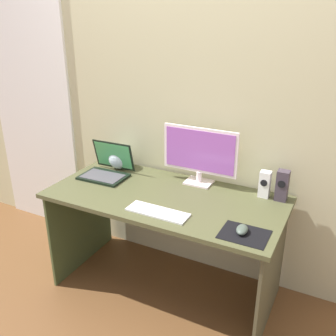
# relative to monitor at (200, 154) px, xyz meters

# --- Properties ---
(ground_plane) EXTENTS (8.00, 8.00, 0.00)m
(ground_plane) POSITION_rel_monitor_xyz_m (-0.12, -0.27, -0.94)
(ground_plane) COLOR brown
(wall_back) EXTENTS (6.00, 0.04, 2.50)m
(wall_back) POSITION_rel_monitor_xyz_m (-0.12, 0.13, 0.31)
(wall_back) COLOR #C3C093
(wall_back) RESTS_ON ground_plane
(door_left) EXTENTS (0.82, 0.02, 2.02)m
(door_left) POSITION_rel_monitor_xyz_m (-1.56, 0.10, 0.07)
(door_left) COLOR white
(door_left) RESTS_ON ground_plane
(desk) EXTENTS (1.50, 0.72, 0.73)m
(desk) POSITION_rel_monitor_xyz_m (-0.12, -0.27, -0.36)
(desk) COLOR #4C4E2F
(desk) RESTS_ON ground_plane
(monitor) EXTENTS (0.52, 0.14, 0.39)m
(monitor) POSITION_rel_monitor_xyz_m (0.00, 0.00, 0.00)
(monitor) COLOR white
(monitor) RESTS_ON desk
(speaker_right) EXTENTS (0.07, 0.07, 0.19)m
(speaker_right) POSITION_rel_monitor_xyz_m (0.55, 0.00, -0.12)
(speaker_right) COLOR #3E3540
(speaker_right) RESTS_ON desk
(speaker_near_monitor) EXTENTS (0.07, 0.06, 0.17)m
(speaker_near_monitor) POSITION_rel_monitor_xyz_m (0.44, 0.00, -0.13)
(speaker_near_monitor) COLOR white
(speaker_near_monitor) RESTS_ON desk
(laptop) EXTENTS (0.32, 0.29, 0.23)m
(laptop) POSITION_rel_monitor_xyz_m (-0.63, -0.17, -0.17)
(laptop) COLOR black
(laptop) RESTS_ON desk
(fishbowl) EXTENTS (0.18, 0.18, 0.18)m
(fishbowl) POSITION_rel_monitor_xyz_m (-0.63, -0.01, -0.13)
(fishbowl) COLOR silver
(fishbowl) RESTS_ON desk
(keyboard_external) EXTENTS (0.37, 0.13, 0.01)m
(keyboard_external) POSITION_rel_monitor_xyz_m (-0.05, -0.49, -0.21)
(keyboard_external) COLOR white
(keyboard_external) RESTS_ON desk
(mousepad) EXTENTS (0.25, 0.20, 0.00)m
(mousepad) POSITION_rel_monitor_xyz_m (0.46, -0.48, -0.21)
(mousepad) COLOR black
(mousepad) RESTS_ON desk
(mouse) EXTENTS (0.07, 0.11, 0.04)m
(mouse) POSITION_rel_monitor_xyz_m (0.45, -0.48, -0.19)
(mouse) COLOR #455348
(mouse) RESTS_ON mousepad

